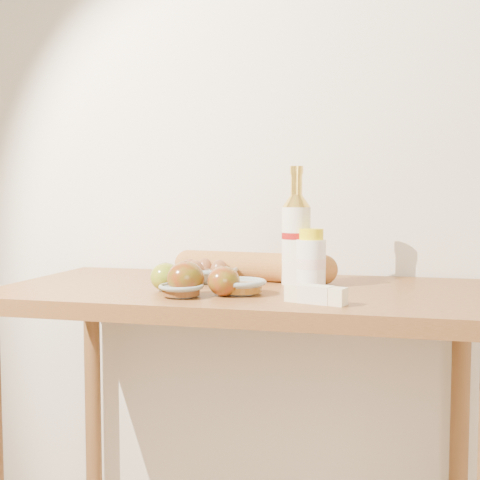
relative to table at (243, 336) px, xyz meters
name	(u,v)px	position (x,y,z in m)	size (l,w,h in m)	color
back_wall	(269,138)	(0.00, 0.33, 0.52)	(3.50, 0.02, 2.60)	white
table	(243,336)	(0.00, 0.00, 0.00)	(1.20, 0.60, 0.90)	#986131
bourbon_bottle	(296,237)	(0.12, 0.08, 0.25)	(0.10, 0.10, 0.30)	white
cream_bottle	(311,260)	(0.16, 0.05, 0.19)	(0.09, 0.09, 0.15)	white
egg_bowl	(206,272)	(-0.12, 0.07, 0.15)	(0.23, 0.23, 0.06)	gray
baguette	(253,266)	(0.00, 0.12, 0.16)	(0.47, 0.14, 0.08)	#C8833D
apple_yellowgreen	(166,277)	(-0.16, -0.11, 0.16)	(0.09, 0.09, 0.07)	olive
apple_redgreen_front	(186,278)	(-0.10, -0.16, 0.16)	(0.11, 0.11, 0.08)	maroon
apple_redgreen_right	(224,281)	(-0.01, -0.15, 0.16)	(0.09, 0.09, 0.07)	maroon
sugar_bowl	(181,290)	(-0.10, -0.18, 0.14)	(0.12, 0.12, 0.03)	gray
syrup_bowl	(241,286)	(0.02, -0.11, 0.14)	(0.14, 0.14, 0.03)	gray
butter_stick	(316,295)	(0.20, -0.19, 0.14)	(0.14, 0.07, 0.04)	#F4E9BD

